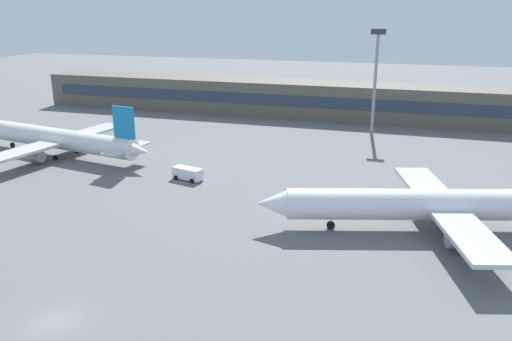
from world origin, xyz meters
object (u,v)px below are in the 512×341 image
airplane_near (434,205)px  service_van_white (187,173)px  airplane_mid (56,138)px  floodlight_tower_west (376,74)px

airplane_near → service_van_white: bearing=166.6°
airplane_mid → floodlight_tower_west: bearing=32.3°
airplane_mid → floodlight_tower_west: (57.19, 36.20, 10.20)m
service_van_white → airplane_mid: bearing=168.6°
airplane_mid → floodlight_tower_west: size_ratio=1.93×
floodlight_tower_west → airplane_near: bearing=-76.8°
airplane_near → service_van_white: size_ratio=8.14×
floodlight_tower_west → airplane_mid: bearing=-147.7°
service_van_white → floodlight_tower_west: bearing=57.8°
airplane_near → floodlight_tower_west: size_ratio=1.94×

